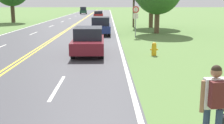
{
  "coord_description": "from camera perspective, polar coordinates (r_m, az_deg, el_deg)",
  "views": [
    {
      "loc": [
        4.56,
        -2.04,
        2.94
      ],
      "look_at": [
        4.7,
        7.94,
        0.83
      ],
      "focal_mm": 45.0,
      "sensor_mm": 36.0,
      "label": 1
    }
  ],
  "objects": [
    {
      "name": "car_red_suv_mid_near",
      "position": [
        54.86,
        -2.76,
        9.64
      ],
      "size": [
        1.82,
        4.27,
        1.44
      ],
      "rotation": [
        0.0,
        0.0,
        -1.56
      ],
      "color": "black",
      "rests_on": "ground"
    },
    {
      "name": "car_dark_blue_van_approaching",
      "position": [
        26.37,
        -2.28,
        7.45
      ],
      "size": [
        1.79,
        4.01,
        1.68
      ],
      "rotation": [
        0.0,
        0.0,
        -1.57
      ],
      "color": "black",
      "rests_on": "ground"
    },
    {
      "name": "car_maroon_sedan_nearest",
      "position": [
        16.43,
        -4.79,
        4.34
      ],
      "size": [
        1.85,
        4.35,
        1.56
      ],
      "rotation": [
        0.0,
        0.0,
        -1.55
      ],
      "color": "black",
      "rests_on": "ground"
    },
    {
      "name": "hitchhiker_person",
      "position": [
        6.06,
        20.24,
        -6.89
      ],
      "size": [
        0.59,
        0.43,
        1.73
      ],
      "rotation": [
        0.0,
        0.0,
        1.66
      ],
      "color": "navy",
      "rests_on": "ground"
    },
    {
      "name": "traffic_sign",
      "position": [
        24.41,
        4.85,
        9.74
      ],
      "size": [
        0.6,
        0.1,
        2.69
      ],
      "color": "gray",
      "rests_on": "ground"
    },
    {
      "name": "car_dark_green_suv_mid_far",
      "position": [
        77.37,
        -5.82,
        10.4
      ],
      "size": [
        1.93,
        4.59,
        1.9
      ],
      "rotation": [
        0.0,
        0.0,
        1.61
      ],
      "color": "black",
      "rests_on": "ground"
    },
    {
      "name": "fire_hydrant",
      "position": [
        16.11,
        8.54,
        2.65
      ],
      "size": [
        0.44,
        0.28,
        0.75
      ],
      "color": "gold",
      "rests_on": "ground"
    }
  ]
}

